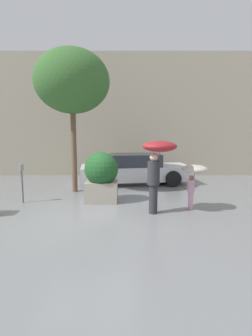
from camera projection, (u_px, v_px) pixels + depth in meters
name	position (u px, v px, depth m)	size (l,w,h in m)	color
ground_plane	(88.00, 215.00, 6.96)	(40.00, 40.00, 0.00)	slate
building_facade	(106.00, 115.00, 12.97)	(18.00, 0.30, 6.00)	#9E937F
planter_box	(102.00, 176.00, 8.23)	(1.06, 1.06, 1.58)	#9E9384
person_adult	(158.00, 158.00, 6.94)	(0.91, 0.91, 1.97)	#2D2D33
person_child	(194.00, 173.00, 7.29)	(0.73, 0.73, 1.29)	#D199B7
parked_car_near	(136.00, 170.00, 11.18)	(4.74, 2.38, 1.27)	silver
street_tree	(73.00, 82.00, 9.18)	(2.65, 2.65, 5.08)	brown
parking_meter	(22.00, 175.00, 8.10)	(0.14, 0.14, 1.22)	#595B60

